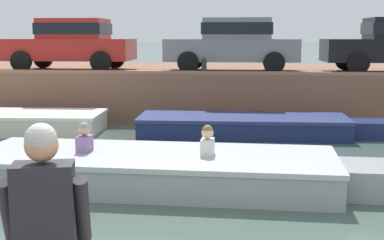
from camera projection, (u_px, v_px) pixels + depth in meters
ground_plane at (216, 177)px, 9.24m from camera, size 400.00×400.00×0.00m
far_quay_wall at (233, 89)px, 17.47m from camera, size 60.00×6.00×1.37m
far_wall_coping at (230, 73)px, 14.52m from camera, size 60.00×0.24×0.08m
boat_moored_central_navy at (253, 126)px, 12.97m from camera, size 6.04×1.87×0.48m
motorboat_passing at (171, 170)px, 8.60m from camera, size 7.12×2.18×1.02m
car_leftmost_red at (71, 42)px, 16.18m from camera, size 3.84×1.99×1.54m
car_left_inner_grey at (234, 42)px, 15.66m from camera, size 3.87×1.97×1.54m
mooring_bollard_mid at (204, 65)px, 14.70m from camera, size 0.15×0.15×0.44m
person_seated_left at (46, 218)px, 3.26m from camera, size 0.58×0.60×0.97m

